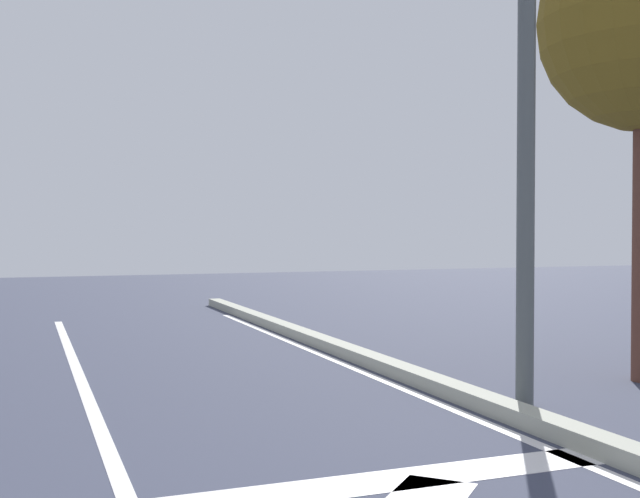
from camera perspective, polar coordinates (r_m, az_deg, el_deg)
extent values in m
cube|color=silver|center=(5.65, 19.33, -14.81)|extent=(0.12, 20.00, 0.01)
cube|color=silver|center=(5.11, 4.82, -16.52)|extent=(3.11, 0.40, 0.01)
cube|color=silver|center=(4.92, 8.10, -17.21)|extent=(0.71, 0.71, 0.01)
cube|color=#9FA190|center=(5.79, 21.28, -13.74)|extent=(0.24, 24.00, 0.14)
cylinder|color=#525858|center=(7.30, 14.82, 9.02)|extent=(0.16, 0.16, 5.10)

